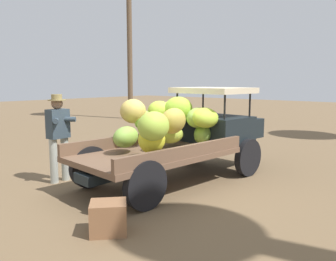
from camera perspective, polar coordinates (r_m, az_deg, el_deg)
name	(u,v)px	position (r m, az deg, el deg)	size (l,w,h in m)	color
ground_plane	(161,183)	(6.85, -1.21, -8.58)	(60.00, 60.00, 0.00)	brown
truck	(186,132)	(7.02, 3.06, -0.23)	(4.55, 2.03, 1.83)	black
farmer	(58,132)	(7.05, -17.57, -0.30)	(0.53, 0.47, 1.72)	#AFB3A6
wooden_crate	(108,218)	(4.70, -9.77, -13.94)	(0.47, 0.39, 0.42)	#8E603F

